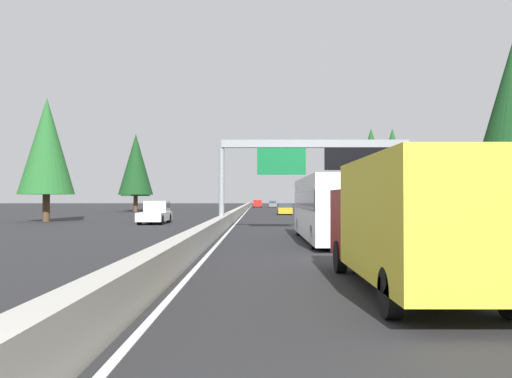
# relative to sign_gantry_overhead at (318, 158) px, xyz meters

# --- Properties ---
(ground_plane) EXTENTS (320.00, 320.00, 0.00)m
(ground_plane) POSITION_rel_sign_gantry_overhead_xyz_m (26.63, 6.04, -4.73)
(ground_plane) COLOR #262628
(median_barrier) EXTENTS (180.00, 0.56, 0.90)m
(median_barrier) POSITION_rel_sign_gantry_overhead_xyz_m (46.63, 6.34, -4.28)
(median_barrier) COLOR #ADAAA3
(median_barrier) RESTS_ON ground
(shoulder_stripe_right) EXTENTS (160.00, 0.16, 0.01)m
(shoulder_stripe_right) POSITION_rel_sign_gantry_overhead_xyz_m (36.63, -5.48, -4.73)
(shoulder_stripe_right) COLOR silver
(shoulder_stripe_right) RESTS_ON ground
(shoulder_stripe_median) EXTENTS (160.00, 0.16, 0.01)m
(shoulder_stripe_median) POSITION_rel_sign_gantry_overhead_xyz_m (36.63, 5.79, -4.73)
(shoulder_stripe_median) COLOR silver
(shoulder_stripe_median) RESTS_ON ground
(sign_gantry_overhead) EXTENTS (0.50, 12.68, 5.95)m
(sign_gantry_overhead) POSITION_rel_sign_gantry_overhead_xyz_m (0.00, 0.00, 0.00)
(sign_gantry_overhead) COLOR gray
(sign_gantry_overhead) RESTS_ON ground
(box_truck_distant_a) EXTENTS (8.50, 2.40, 2.95)m
(box_truck_distant_a) POSITION_rel_sign_gantry_overhead_xyz_m (-23.22, 0.55, -3.12)
(box_truck_distant_a) COLOR gold
(box_truck_distant_a) RESTS_ON ground
(bus_far_left) EXTENTS (11.50, 2.55, 3.10)m
(bus_far_left) POSITION_rel_sign_gantry_overhead_xyz_m (-9.06, 0.49, -3.02)
(bus_far_left) COLOR white
(bus_far_left) RESTS_ON ground
(sedan_mid_right) EXTENTS (4.40, 1.80, 1.47)m
(sedan_mid_right) POSITION_rel_sign_gantry_overhead_xyz_m (33.53, 0.52, -4.05)
(sedan_mid_right) COLOR #AD931E
(sedan_mid_right) RESTS_ON ground
(sedan_near_right) EXTENTS (4.40, 1.80, 1.47)m
(sedan_near_right) POSITION_rel_sign_gantry_overhead_xyz_m (88.74, 0.58, -4.05)
(sedan_near_right) COLOR slate
(sedan_near_right) RESTS_ON ground
(minivan_mid_left) EXTENTS (5.00, 1.95, 1.69)m
(minivan_mid_left) POSITION_rel_sign_gantry_overhead_xyz_m (87.93, 4.08, -3.78)
(minivan_mid_left) COLOR red
(minivan_mid_left) RESTS_ON ground
(oncoming_near) EXTENTS (5.60, 2.00, 1.86)m
(oncoming_near) POSITION_rel_sign_gantry_overhead_xyz_m (9.28, 12.45, -3.82)
(oncoming_near) COLOR white
(oncoming_near) RESTS_ON ground
(conifer_right_mid) EXTENTS (4.85, 4.85, 11.03)m
(conifer_right_mid) POSITION_rel_sign_gantry_overhead_xyz_m (32.98, -13.20, 1.97)
(conifer_right_mid) COLOR #4C3823
(conifer_right_mid) RESTS_ON ground
(conifer_right_far) EXTENTS (6.24, 6.24, 14.18)m
(conifer_right_far) POSITION_rel_sign_gantry_overhead_xyz_m (56.72, -15.51, 3.89)
(conifer_right_far) COLOR #4C3823
(conifer_right_far) RESTS_ON ground
(conifer_right_distant) EXTENTS (6.05, 6.05, 13.74)m
(conifer_right_distant) POSITION_rel_sign_gantry_overhead_xyz_m (75.62, -16.00, 3.63)
(conifer_right_distant) COLOR #4C3823
(conifer_right_distant) RESTS_ON ground
(conifer_left_near) EXTENTS (4.91, 4.91, 11.16)m
(conifer_left_near) POSITION_rel_sign_gantry_overhead_xyz_m (12.71, 22.94, 2.05)
(conifer_left_near) COLOR #4C3823
(conifer_left_near) RESTS_ON ground
(conifer_left_mid) EXTENTS (5.31, 5.31, 12.06)m
(conifer_left_mid) POSITION_rel_sign_gantry_overhead_xyz_m (47.28, 22.84, 2.60)
(conifer_left_mid) COLOR #4C3823
(conifer_left_mid) RESTS_ON ground
(conifer_left_far) EXTENTS (4.95, 4.95, 11.25)m
(conifer_left_far) POSITION_rel_sign_gantry_overhead_xyz_m (55.24, 24.69, 2.11)
(conifer_left_far) COLOR #4C3823
(conifer_left_far) RESTS_ON ground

